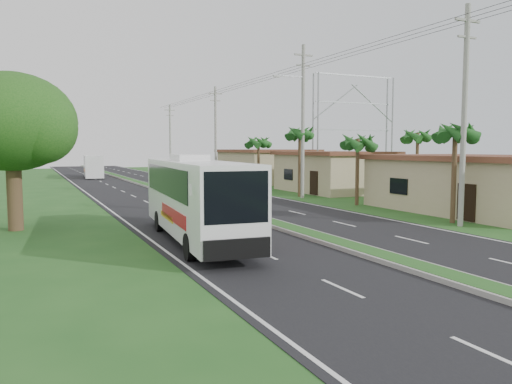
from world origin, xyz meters
name	(u,v)px	position (x,y,z in m)	size (l,w,h in m)	color
ground	(343,247)	(0.00, 0.00, 0.00)	(180.00, 180.00, 0.00)	#22501D
road_asphalt	(193,200)	(0.00, 20.00, 0.01)	(14.00, 160.00, 0.02)	black
median_strip	(192,199)	(0.00, 20.00, 0.10)	(1.20, 160.00, 0.18)	gray
lane_edge_left	(102,204)	(-6.70, 20.00, 0.00)	(0.12, 160.00, 0.01)	silver
lane_edge_right	(271,197)	(6.70, 20.00, 0.00)	(0.12, 160.00, 0.01)	silver
shop_near	(476,183)	(14.00, 6.00, 1.78)	(8.60, 12.60, 3.52)	tan
shop_mid	(333,171)	(14.00, 22.00, 1.86)	(7.60, 10.60, 3.67)	tan
shop_far	(266,166)	(14.00, 36.00, 1.93)	(8.60, 11.60, 3.82)	tan
palm_verge_a	(455,133)	(9.00, 3.00, 4.74)	(2.40, 2.40, 5.45)	#473321
palm_verge_b	(358,142)	(9.40, 12.00, 4.36)	(2.40, 2.40, 5.05)	#473321
palm_verge_c	(300,134)	(8.80, 19.00, 5.12)	(2.40, 2.40, 5.85)	#473321
palm_verge_d	(259,142)	(9.30, 28.00, 4.55)	(2.40, 2.40, 5.25)	#473321
palm_behind_shop	(418,136)	(17.50, 15.00, 4.93)	(2.40, 2.40, 5.65)	#473321
shade_tree	(9,125)	(-12.11, 10.02, 5.03)	(6.30, 6.00, 7.54)	#473321
utility_pole_a	(464,114)	(8.50, 2.00, 5.67)	(1.60, 0.28, 11.00)	gray
utility_pole_b	(303,119)	(8.47, 18.00, 6.26)	(3.20, 0.28, 12.00)	gray
utility_pole_c	(216,133)	(8.50, 38.00, 5.67)	(1.60, 0.28, 11.00)	gray
utility_pole_d	(170,139)	(8.50, 58.00, 5.42)	(1.60, 0.28, 10.50)	gray
billboard_lattice	(354,123)	(22.00, 30.00, 6.82)	(10.18, 1.18, 12.07)	gray
coach_bus_main	(195,194)	(-4.98, 3.72, 2.02)	(3.28, 11.51, 3.67)	white
coach_bus_far	(93,165)	(-3.22, 54.44, 1.71)	(3.07, 10.50, 3.02)	white
motorcyclist	(229,202)	(-1.14, 9.51, 0.91)	(1.81, 1.05, 2.45)	black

